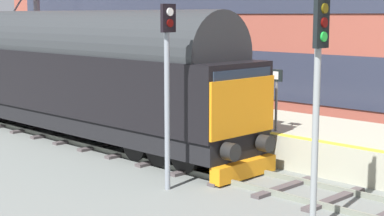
{
  "coord_description": "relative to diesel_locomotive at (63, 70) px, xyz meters",
  "views": [
    {
      "loc": [
        -12.76,
        -14.45,
        4.52
      ],
      "look_at": [
        0.2,
        -1.62,
        1.74
      ],
      "focal_mm": 57.13,
      "sensor_mm": 36.0,
      "label": 1
    }
  ],
  "objects": [
    {
      "name": "waiting_passenger",
      "position": [
        4.08,
        3.05,
        -0.49
      ],
      "size": [
        0.36,
        0.51,
        1.64
      ],
      "rotation": [
        0.0,
        0.0,
        1.51
      ],
      "color": "#303041",
      "rests_on": "station_platform"
    },
    {
      "name": "signal_post_mid",
      "position": [
        -2.2,
        -8.06,
        0.49
      ],
      "size": [
        0.44,
        0.22,
        4.8
      ],
      "color": "gray",
      "rests_on": "ground"
    },
    {
      "name": "ground_plane",
      "position": [
        -0.0,
        -4.94,
        -2.48
      ],
      "size": [
        140.0,
        140.0,
        0.0
      ],
      "primitive_type": "plane",
      "color": "slate",
      "rests_on": "ground"
    },
    {
      "name": "track_main",
      "position": [
        -0.0,
        -4.94,
        -2.42
      ],
      "size": [
        2.5,
        60.0,
        0.15
      ],
      "color": "gray",
      "rests_on": "ground"
    },
    {
      "name": "station_platform",
      "position": [
        3.6,
        -4.94,
        -1.98
      ],
      "size": [
        4.0,
        44.0,
        1.01
      ],
      "color": "#A4A490",
      "rests_on": "ground"
    },
    {
      "name": "platform_number_sign",
      "position": [
        2.13,
        -8.26,
        -0.22
      ],
      "size": [
        0.1,
        0.44,
        1.89
      ],
      "color": "slate",
      "rests_on": "station_platform"
    },
    {
      "name": "signal_post_near",
      "position": [
        -2.2,
        -12.55,
        0.85
      ],
      "size": [
        0.44,
        0.22,
        5.13
      ],
      "color": "gray",
      "rests_on": "ground"
    },
    {
      "name": "diesel_locomotive",
      "position": [
        0.0,
        0.0,
        0.0
      ],
      "size": [
        2.74,
        17.9,
        4.68
      ],
      "color": "black",
      "rests_on": "ground"
    }
  ]
}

